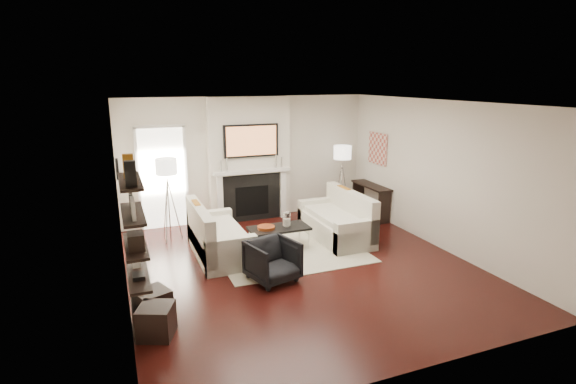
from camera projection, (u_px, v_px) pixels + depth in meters
name	position (u px, v px, depth m)	size (l,w,h in m)	color
room_envelope	(302.00, 188.00, 7.20)	(6.00, 6.00, 6.00)	black
chimney_breast	(249.00, 159.00, 9.79)	(1.80, 0.25, 2.70)	silver
fireplace_surround	(252.00, 198.00, 9.87)	(1.30, 0.02, 1.04)	black
firebox	(252.00, 201.00, 9.88)	(0.75, 0.02, 0.65)	black
mantel_pilaster_l	(220.00, 200.00, 9.58)	(0.12, 0.08, 1.10)	white
mantel_pilaster_r	(283.00, 194.00, 10.09)	(0.12, 0.08, 1.10)	white
mantel_shelf	(252.00, 171.00, 9.68)	(1.70, 0.18, 0.07)	white
tv_body	(251.00, 141.00, 9.54)	(1.20, 0.06, 0.70)	black
tv_screen	(252.00, 141.00, 9.51)	(1.10, 0.01, 0.62)	#BF723F
candlestick_l_tall	(227.00, 165.00, 9.44)	(0.04, 0.04, 0.30)	silver
candlestick_l_short	(221.00, 166.00, 9.40)	(0.04, 0.04, 0.24)	silver
candlestick_r_tall	(276.00, 161.00, 9.84)	(0.04, 0.04, 0.30)	silver
candlestick_r_short	(281.00, 162.00, 9.89)	(0.04, 0.04, 0.24)	silver
hallway_panel	(163.00, 179.00, 9.29)	(0.90, 0.02, 2.10)	white
door_trim_l	(138.00, 181.00, 9.10)	(0.06, 0.06, 2.16)	white
door_trim_r	(186.00, 177.00, 9.45)	(0.06, 0.06, 2.16)	white
door_trim_top	(159.00, 126.00, 9.01)	(1.02, 0.06, 0.06)	white
rug	(290.00, 252.00, 8.14)	(2.60, 2.00, 0.01)	beige
loveseat_left_base	(220.00, 244.00, 7.97)	(0.85, 1.80, 0.42)	beige
loveseat_left_back	(200.00, 229.00, 7.77)	(0.18, 1.80, 0.80)	beige
loveseat_left_arm_n	(231.00, 255.00, 7.22)	(0.85, 0.18, 0.60)	beige
loveseat_left_arm_s	(210.00, 226.00, 8.67)	(0.85, 0.18, 0.60)	beige
loveseat_left_cushion	(222.00, 230.00, 7.92)	(0.63, 1.44, 0.10)	beige
pillow_left_orange	(196.00, 213.00, 7.99)	(0.10, 0.42, 0.42)	#965A12
pillow_left_charcoal	(203.00, 224.00, 7.45)	(0.10, 0.40, 0.40)	black
loveseat_right_base	(335.00, 228.00, 8.82)	(0.85, 1.80, 0.42)	beige
loveseat_right_back	(351.00, 211.00, 8.86)	(0.18, 1.80, 0.80)	beige
loveseat_right_arm_n	(356.00, 237.00, 8.07)	(0.85, 0.18, 0.60)	beige
loveseat_right_arm_s	(318.00, 213.00, 9.52)	(0.85, 0.18, 0.60)	beige
loveseat_right_cushion	(333.00, 216.00, 8.74)	(0.63, 1.44, 0.10)	beige
pillow_right_orange	(344.00, 197.00, 9.08)	(0.10, 0.42, 0.42)	#965A12
pillow_right_charcoal	(359.00, 205.00, 8.54)	(0.10, 0.40, 0.40)	black
coffee_table	(279.00, 228.00, 8.22)	(1.10, 0.55, 0.04)	black
coffee_leg_nw	(257.00, 247.00, 7.89)	(0.02, 0.02, 0.38)	silver
coffee_leg_ne	(309.00, 239.00, 8.25)	(0.02, 0.02, 0.38)	silver
coffee_leg_sw	(250.00, 239.00, 8.29)	(0.02, 0.02, 0.38)	silver
coffee_leg_se	(299.00, 232.00, 8.65)	(0.02, 0.02, 0.38)	silver
hurricane_glass	(287.00, 219.00, 8.23)	(0.14, 0.14, 0.25)	white
hurricane_candle	(287.00, 222.00, 8.25)	(0.10, 0.10, 0.15)	white
copper_bowl	(266.00, 228.00, 8.12)	(0.32, 0.32, 0.05)	#9F421A
armchair	(273.00, 259.00, 6.94)	(0.69, 0.64, 0.71)	black
lamp_left_post	(169.00, 210.00, 8.69)	(0.02, 0.02, 1.20)	silver
lamp_left_shade	(166.00, 166.00, 8.48)	(0.40, 0.40, 0.30)	white
lamp_left_leg_a	(175.00, 209.00, 8.73)	(0.02, 0.02, 1.25)	silver
lamp_left_leg_b	(166.00, 209.00, 8.75)	(0.02, 0.02, 1.25)	silver
lamp_left_leg_c	(167.00, 211.00, 8.58)	(0.02, 0.02, 1.25)	silver
lamp_right_post	(341.00, 189.00, 10.30)	(0.02, 0.02, 1.20)	silver
lamp_right_shade	(342.00, 152.00, 10.10)	(0.40, 0.40, 0.30)	white
lamp_right_leg_a	(346.00, 189.00, 10.34)	(0.02, 0.02, 1.25)	silver
lamp_right_leg_b	(337.00, 188.00, 10.37)	(0.02, 0.02, 1.25)	silver
lamp_right_leg_c	(341.00, 190.00, 10.20)	(0.02, 0.02, 1.25)	silver
console_top	(371.00, 186.00, 10.07)	(0.35, 1.20, 0.04)	black
console_leg_n	(384.00, 208.00, 9.66)	(0.30, 0.04, 0.71)	black
console_leg_s	(358.00, 196.00, 10.65)	(0.30, 0.04, 0.71)	black
wall_art	(378.00, 149.00, 9.97)	(0.03, 0.70, 0.70)	#BC725E
shelf_bottom	(138.00, 276.00, 5.52)	(0.25, 1.00, 0.04)	black
shelf_lower	(136.00, 246.00, 5.42)	(0.25, 1.00, 0.04)	black
shelf_upper	(133.00, 214.00, 5.32)	(0.25, 1.00, 0.04)	black
shelf_top	(130.00, 181.00, 5.22)	(0.25, 1.00, 0.04)	black
decor_magfile_a	(130.00, 174.00, 4.87)	(0.12, 0.10, 0.28)	black
decor_magfile_b	(128.00, 166.00, 5.30)	(0.12, 0.10, 0.28)	#965A12
decor_frame_a	(133.00, 208.00, 5.10)	(0.04, 0.30, 0.22)	white
decor_frame_b	(131.00, 200.00, 5.54)	(0.04, 0.22, 0.18)	black
decor_wine_rack	(136.00, 241.00, 5.23)	(0.18, 0.25, 0.20)	black
decor_box_small	(135.00, 236.00, 5.52)	(0.15, 0.12, 0.12)	black
decor_books	(139.00, 276.00, 5.43)	(0.14, 0.20, 0.05)	black
decor_box_tall	(136.00, 260.00, 5.73)	(0.10, 0.10, 0.18)	white
clock_rim	(117.00, 169.00, 6.94)	(0.34, 0.34, 0.04)	black
clock_face	(119.00, 169.00, 6.95)	(0.29, 0.29, 0.01)	white
ottoman_near	(153.00, 305.00, 5.85)	(0.40, 0.40, 0.40)	black
ottoman_far	(156.00, 321.00, 5.45)	(0.40, 0.40, 0.40)	black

